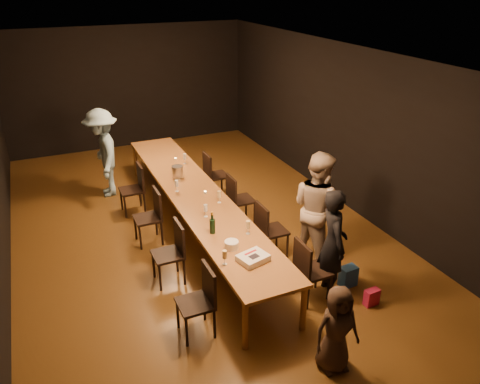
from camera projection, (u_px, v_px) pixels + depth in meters
name	position (u px, v px, depth m)	size (l,w,h in m)	color
ground	(197.00, 231.00, 8.22)	(10.00, 10.00, 0.00)	#442911
room_shell	(192.00, 117.00, 7.33)	(6.04, 10.04, 3.02)	black
table	(196.00, 196.00, 7.92)	(0.90, 6.00, 0.75)	#9C652D
chair_right_0	(313.00, 270.00, 6.36)	(0.42, 0.42, 0.93)	black
chair_right_1	(272.00, 230.00, 7.35)	(0.42, 0.42, 0.93)	black
chair_right_2	(241.00, 199.00, 8.34)	(0.42, 0.42, 0.93)	black
chair_right_3	(217.00, 175.00, 9.33)	(0.42, 0.42, 0.93)	black
chair_left_0	(195.00, 303.00, 5.73)	(0.42, 0.42, 0.93)	black
chair_left_1	(168.00, 254.00, 6.72)	(0.42, 0.42, 0.93)	black
chair_left_2	(147.00, 218.00, 7.71)	(0.42, 0.42, 0.93)	black
chair_left_3	(132.00, 190.00, 8.70)	(0.42, 0.42, 0.93)	black
woman_birthday	(333.00, 243.00, 6.35)	(0.58, 0.38, 1.60)	black
woman_tan	(317.00, 207.00, 7.11)	(0.87, 0.68, 1.79)	tan
man_blue	(103.00, 153.00, 9.24)	(1.15, 0.66, 1.78)	#7DA6C1
child	(337.00, 329.00, 5.19)	(0.53, 0.35, 1.09)	#392920
gift_bag_red	(372.00, 297.00, 6.37)	(0.20, 0.11, 0.24)	#BA1B4B
gift_bag_blue	(348.00, 276.00, 6.76)	(0.25, 0.16, 0.31)	#285DAF
birthday_cake	(253.00, 258.00, 6.04)	(0.43, 0.38, 0.09)	white
plate_stack	(232.00, 245.00, 6.31)	(0.19, 0.19, 0.11)	white
champagne_bottle	(212.00, 223.00, 6.63)	(0.08, 0.08, 0.34)	black
ice_bucket	(178.00, 172.00, 8.44)	(0.21, 0.21, 0.23)	#A6A5A9
wineglass_0	(225.00, 258.00, 5.94)	(0.06, 0.06, 0.21)	beige
wineglass_1	(248.00, 227.00, 6.64)	(0.06, 0.06, 0.21)	beige
wineglass_2	(206.00, 211.00, 7.10)	(0.06, 0.06, 0.21)	silver
wineglass_3	(219.00, 197.00, 7.53)	(0.06, 0.06, 0.21)	beige
wineglass_4	(177.00, 186.00, 7.92)	(0.06, 0.06, 0.21)	silver
wineglass_5	(185.00, 159.00, 9.06)	(0.06, 0.06, 0.21)	silver
tealight_near	(256.00, 250.00, 6.26)	(0.05, 0.05, 0.03)	#B2B7B2
tealight_mid	(205.00, 192.00, 7.89)	(0.05, 0.05, 0.03)	#B2B7B2
tealight_far	(176.00, 159.00, 9.30)	(0.05, 0.05, 0.03)	#B2B7B2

